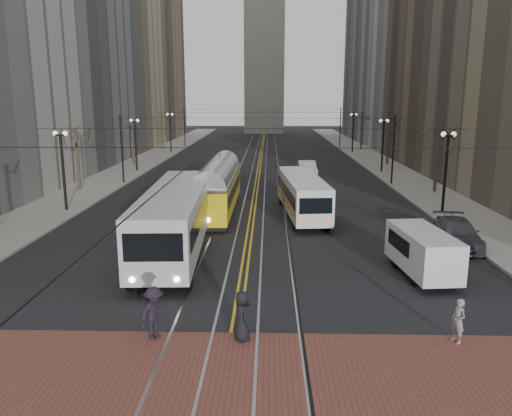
# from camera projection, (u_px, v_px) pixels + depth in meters

# --- Properties ---
(ground) EXTENTS (260.00, 260.00, 0.00)m
(ground) POSITION_uv_depth(u_px,v_px,m) (237.00, 321.00, 18.77)
(ground) COLOR black
(ground) RESTS_ON ground
(sidewalk_left) EXTENTS (5.00, 140.00, 0.15)m
(sidewalk_left) POSITION_uv_depth(u_px,v_px,m) (141.00, 163.00, 63.04)
(sidewalk_left) COLOR gray
(sidewalk_left) RESTS_ON ground
(sidewalk_right) EXTENTS (5.00, 140.00, 0.15)m
(sidewalk_right) POSITION_uv_depth(u_px,v_px,m) (379.00, 164.00, 62.28)
(sidewalk_right) COLOR gray
(sidewalk_right) RESTS_ON ground
(crosswalk_band) EXTENTS (25.00, 6.00, 0.01)m
(crosswalk_band) POSITION_uv_depth(u_px,v_px,m) (228.00, 379.00, 14.86)
(crosswalk_band) COLOR brown
(crosswalk_band) RESTS_ON ground
(streetcar_rails) EXTENTS (4.80, 130.00, 0.02)m
(streetcar_rails) POSITION_uv_depth(u_px,v_px,m) (260.00, 164.00, 62.68)
(streetcar_rails) COLOR gray
(streetcar_rails) RESTS_ON ground
(centre_lines) EXTENTS (0.42, 130.00, 0.01)m
(centre_lines) POSITION_uv_depth(u_px,v_px,m) (260.00, 164.00, 62.67)
(centre_lines) COLOR gold
(centre_lines) RESTS_ON ground
(building_left_mid) EXTENTS (16.00, 20.00, 34.00)m
(building_left_mid) POSITION_uv_depth(u_px,v_px,m) (51.00, 23.00, 60.60)
(building_left_mid) COLOR slate
(building_left_mid) RESTS_ON ground
(building_left_far) EXTENTS (16.00, 20.00, 40.00)m
(building_left_far) POSITION_uv_depth(u_px,v_px,m) (135.00, 36.00, 98.98)
(building_left_far) COLOR brown
(building_left_far) RESTS_ON ground
(building_right_mid) EXTENTS (16.00, 20.00, 34.00)m
(building_right_mid) POSITION_uv_depth(u_px,v_px,m) (474.00, 22.00, 59.31)
(building_right_mid) COLOR brown
(building_right_mid) RESTS_ON ground
(building_right_far) EXTENTS (16.00, 20.00, 40.00)m
(building_right_far) POSITION_uv_depth(u_px,v_px,m) (394.00, 36.00, 97.68)
(building_right_far) COLOR slate
(building_right_far) RESTS_ON ground
(lamp_posts) EXTENTS (27.60, 57.20, 5.60)m
(lamp_posts) POSITION_uv_depth(u_px,v_px,m) (256.00, 157.00, 46.21)
(lamp_posts) COLOR black
(lamp_posts) RESTS_ON ground
(street_trees) EXTENTS (31.68, 53.28, 5.60)m
(street_trees) POSITION_uv_depth(u_px,v_px,m) (258.00, 150.00, 52.55)
(street_trees) COLOR #382D23
(street_trees) RESTS_ON ground
(trolley_wires) EXTENTS (25.96, 120.00, 6.60)m
(trolley_wires) POSITION_uv_depth(u_px,v_px,m) (258.00, 141.00, 51.94)
(trolley_wires) COLOR black
(trolley_wires) RESTS_ON ground
(transit_bus) EXTENTS (3.48, 13.80, 3.42)m
(transit_bus) POSITION_uv_depth(u_px,v_px,m) (176.00, 220.00, 26.94)
(transit_bus) COLOR #BABABA
(transit_bus) RESTS_ON ground
(streetcar) EXTENTS (2.40, 12.65, 2.98)m
(streetcar) POSITION_uv_depth(u_px,v_px,m) (219.00, 191.00, 36.43)
(streetcar) COLOR yellow
(streetcar) RESTS_ON ground
(rear_bus) EXTENTS (3.27, 10.87, 2.79)m
(rear_bus) POSITION_uv_depth(u_px,v_px,m) (302.00, 196.00, 35.12)
(rear_bus) COLOR silver
(rear_bus) RESTS_ON ground
(cargo_van) EXTENTS (2.39, 5.08, 2.17)m
(cargo_van) POSITION_uv_depth(u_px,v_px,m) (422.00, 254.00, 23.20)
(cargo_van) COLOR silver
(cargo_van) RESTS_ON ground
(sedan_grey) EXTENTS (1.86, 4.28, 1.44)m
(sedan_grey) POSITION_uv_depth(u_px,v_px,m) (303.00, 173.00, 50.74)
(sedan_grey) COLOR #383A3F
(sedan_grey) RESTS_ON ground
(sedan_silver) EXTENTS (1.94, 5.19, 1.69)m
(sedan_silver) POSITION_uv_depth(u_px,v_px,m) (307.00, 169.00, 52.20)
(sedan_silver) COLOR #ABAEB3
(sedan_silver) RESTS_ON ground
(sedan_parked) EXTENTS (2.71, 5.36, 1.49)m
(sedan_parked) POSITION_uv_depth(u_px,v_px,m) (457.00, 233.00, 28.06)
(sedan_parked) COLOR #44464C
(sedan_parked) RESTS_ON ground
(pedestrian_a) EXTENTS (0.86, 1.01, 1.76)m
(pedestrian_a) POSITION_uv_depth(u_px,v_px,m) (242.00, 316.00, 17.10)
(pedestrian_a) COLOR black
(pedestrian_a) RESTS_ON crosswalk_band
(pedestrian_b) EXTENTS (0.54, 0.66, 1.56)m
(pedestrian_b) POSITION_uv_depth(u_px,v_px,m) (458.00, 321.00, 16.94)
(pedestrian_b) COLOR gray
(pedestrian_b) RESTS_ON crosswalk_band
(pedestrian_d) EXTENTS (1.26, 1.40, 1.88)m
(pedestrian_d) POSITION_uv_depth(u_px,v_px,m) (154.00, 313.00, 17.17)
(pedestrian_d) COLOR black
(pedestrian_d) RESTS_ON crosswalk_band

